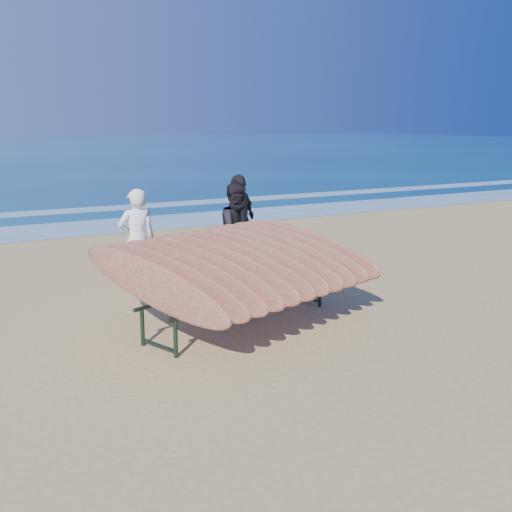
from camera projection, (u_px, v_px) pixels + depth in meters
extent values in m
plane|color=tan|center=(284.00, 335.00, 8.73)|extent=(120.00, 120.00, 0.00)
plane|color=white|center=(95.00, 227.00, 17.34)|extent=(160.00, 160.00, 0.00)
plane|color=white|center=(67.00, 211.00, 20.36)|extent=(160.00, 160.00, 0.00)
cylinder|color=#1C2E20|center=(176.00, 338.00, 7.85)|extent=(0.06, 0.06, 0.50)
cylinder|color=#1C2E20|center=(320.00, 291.00, 10.00)|extent=(0.06, 0.06, 0.50)
cylinder|color=#1C2E20|center=(142.00, 327.00, 8.28)|extent=(0.06, 0.06, 0.50)
cylinder|color=#1C2E20|center=(288.00, 284.00, 10.43)|extent=(0.06, 0.06, 0.50)
cylinder|color=#1C2E20|center=(256.00, 295.00, 8.87)|extent=(3.03, 1.13, 0.06)
cylinder|color=#1C2E20|center=(223.00, 287.00, 9.30)|extent=(3.03, 1.13, 0.06)
cylinder|color=#1C2E20|center=(159.00, 345.00, 8.10)|extent=(0.26, 0.63, 0.04)
cylinder|color=#1C2E20|center=(303.00, 298.00, 10.25)|extent=(0.26, 0.63, 0.04)
ellipsoid|color=#620D07|center=(152.00, 285.00, 7.88)|extent=(1.01, 2.67, 1.00)
ellipsoid|color=#620D07|center=(172.00, 280.00, 8.11)|extent=(1.01, 2.67, 1.00)
ellipsoid|color=#620D07|center=(190.00, 276.00, 8.33)|extent=(1.01, 2.67, 1.00)
ellipsoid|color=#620D07|center=(207.00, 272.00, 8.56)|extent=(1.01, 2.67, 1.00)
ellipsoid|color=#620D07|center=(224.00, 268.00, 8.78)|extent=(1.01, 2.67, 1.00)
ellipsoid|color=#620D07|center=(239.00, 264.00, 9.01)|extent=(1.01, 2.67, 1.00)
ellipsoid|color=#620D07|center=(254.00, 261.00, 9.23)|extent=(1.01, 2.67, 1.00)
ellipsoid|color=#620D07|center=(268.00, 257.00, 9.46)|extent=(1.01, 2.67, 1.00)
ellipsoid|color=#620D07|center=(282.00, 254.00, 9.68)|extent=(1.01, 2.67, 1.00)
ellipsoid|color=#620D07|center=(294.00, 251.00, 9.91)|extent=(1.01, 2.67, 1.00)
ellipsoid|color=#620D07|center=(307.00, 248.00, 10.13)|extent=(1.01, 2.67, 1.00)
imported|color=white|center=(137.00, 240.00, 10.89)|extent=(0.66, 0.45, 1.74)
imported|color=black|center=(239.00, 232.00, 11.52)|extent=(1.00, 0.86, 1.77)
imported|color=black|center=(240.00, 220.00, 12.74)|extent=(1.13, 0.98, 1.82)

